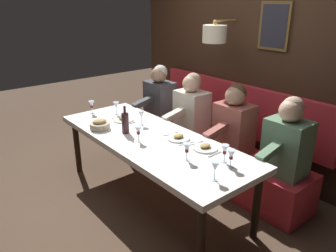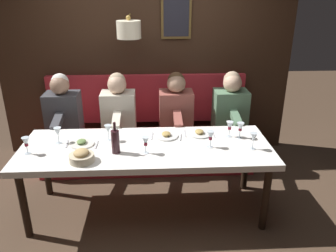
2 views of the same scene
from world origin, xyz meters
name	(u,v)px [view 1 (image 1 of 2)]	position (x,y,z in m)	size (l,w,h in m)	color
ground_plane	(152,198)	(0.00, 0.00, 0.00)	(12.00, 12.00, 0.00)	#4C3828
dining_table	(151,143)	(0.00, 0.00, 0.68)	(0.90, 2.41, 0.74)	white
banquette_bench	(209,158)	(0.89, 0.00, 0.23)	(0.52, 2.61, 0.45)	red
back_wall_panel	(246,61)	(1.46, 0.00, 1.37)	(0.59, 3.81, 2.90)	#382316
diner_nearest	(287,140)	(0.88, -1.02, 0.82)	(0.60, 0.40, 0.79)	#567A5B
diner_near	(234,121)	(0.88, -0.35, 0.82)	(0.60, 0.40, 0.79)	#934C42
diner_middle	(191,106)	(0.88, 0.34, 0.82)	(0.60, 0.40, 0.79)	beige
diner_far	(159,96)	(0.88, 0.99, 0.82)	(0.60, 0.40, 0.79)	#3D3D42
place_setting_0	(205,147)	(0.24, -0.55, 0.75)	(0.24, 0.31, 0.05)	silver
place_setting_1	(178,137)	(0.20, -0.20, 0.75)	(0.24, 0.32, 0.05)	silver
place_setting_2	(123,119)	(0.05, 0.62, 0.75)	(0.24, 0.32, 0.05)	silver
wine_glass_0	(116,106)	(0.10, 0.85, 0.86)	(0.07, 0.07, 0.16)	silver
wine_glass_1	(138,131)	(-0.16, 0.00, 0.86)	(0.07, 0.07, 0.16)	silver
wine_glass_2	(91,105)	(-0.12, 1.08, 0.86)	(0.07, 0.07, 0.16)	silver
wine_glass_3	(215,167)	(-0.12, -1.00, 0.86)	(0.07, 0.07, 0.16)	silver
wine_glass_4	(141,115)	(0.14, 0.37, 0.86)	(0.07, 0.07, 0.16)	silver
wine_glass_5	(187,148)	(-0.06, -0.61, 0.86)	(0.07, 0.07, 0.16)	silver
wine_glass_6	(231,155)	(0.14, -0.95, 0.86)	(0.07, 0.07, 0.16)	silver
wine_glass_7	(225,150)	(0.17, -0.85, 0.86)	(0.07, 0.07, 0.16)	silver
wine_bottle	(125,123)	(-0.13, 0.27, 0.86)	(0.08, 0.08, 0.30)	#33191E
bread_bowl	(100,125)	(-0.29, 0.56, 0.79)	(0.22, 0.22, 0.12)	beige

